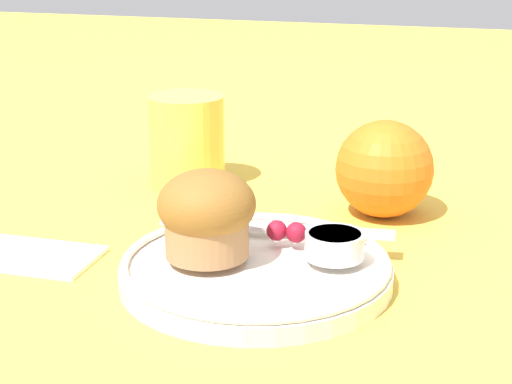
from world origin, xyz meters
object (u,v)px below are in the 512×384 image
at_px(muffin, 205,216).
at_px(juice_glass, 187,141).
at_px(butter_knife, 275,227).
at_px(orange_fruit, 384,169).

bearing_deg(muffin, juice_glass, 113.32).
height_order(muffin, butter_knife, muffin).
bearing_deg(orange_fruit, muffin, -120.37).
relative_size(muffin, butter_knife, 0.38).
bearing_deg(orange_fruit, butter_knife, -122.34).
relative_size(orange_fruit, juice_glass, 0.96).
bearing_deg(juice_glass, muffin, -66.68).
relative_size(butter_knife, orange_fruit, 2.16).
xyz_separation_m(orange_fruit, juice_glass, (-0.20, 0.04, 0.00)).
bearing_deg(muffin, butter_knife, 63.04).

